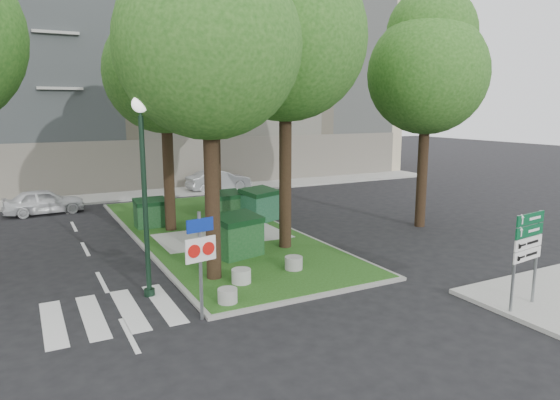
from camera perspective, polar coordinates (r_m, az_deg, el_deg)
ground at (r=13.77m, az=2.19°, el=-11.39°), size 120.00×120.00×0.00m
median_island at (r=20.89m, az=-7.63°, el=-3.65°), size 6.00×16.00×0.12m
median_kerb at (r=20.90m, az=-7.63°, el=-3.67°), size 6.30×16.30×0.10m
building_sidewalk at (r=30.66m, az=-15.33°, el=0.60°), size 42.00×3.00×0.12m
zebra_crossing at (r=13.82m, az=-14.99°, el=-11.65°), size 5.00×3.00×0.01m
apartment_building at (r=37.71m, az=-18.51°, el=14.34°), size 41.00×12.00×16.00m
tree_median_near_left at (r=14.67m, az=-7.98°, el=18.97°), size 5.20×5.20×10.53m
tree_median_near_right at (r=18.00m, az=0.81°, el=19.62°), size 5.60×5.60×11.46m
tree_median_mid at (r=20.93m, az=-12.91°, el=15.31°), size 4.80×4.80×9.99m
tree_median_far at (r=24.90m, az=-7.46°, el=17.77°), size 5.80×5.80×11.93m
tree_street_right at (r=22.43m, az=16.61°, el=14.81°), size 5.00×5.00×10.06m
dumpster_a at (r=21.97m, az=-14.56°, el=-1.45°), size 1.33×0.93×1.24m
dumpster_b at (r=17.13m, az=-4.89°, el=-4.08°), size 1.82×1.48×1.48m
dumpster_c at (r=22.31m, az=-6.18°, el=-0.80°), size 1.60×1.21×1.39m
dumpster_d at (r=22.37m, az=-2.36°, el=-0.57°), size 1.93×1.66×1.50m
bollard_left at (r=13.32m, az=-6.01°, el=-10.81°), size 0.52×0.52×0.37m
bollard_right at (r=15.84m, az=1.57°, el=-7.20°), size 0.56×0.56×0.40m
bollard_mid at (r=14.69m, az=-4.45°, el=-8.65°), size 0.57×0.57×0.41m
litter_bin at (r=23.81m, az=-3.42°, el=-0.73°), size 0.43×0.43×0.76m
street_lamp at (r=13.71m, az=-15.34°, el=2.96°), size 0.43×0.43×5.44m
traffic_sign_pole at (r=12.19m, az=-9.12°, el=-5.80°), size 0.81×0.19×2.71m
directional_sign at (r=13.98m, az=26.39°, el=-4.63°), size 1.22×0.22×2.45m
car_white at (r=26.95m, az=-25.37°, el=-0.15°), size 3.75×1.70×1.25m
car_silver at (r=31.56m, az=-7.01°, el=2.27°), size 4.06×1.62×1.31m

